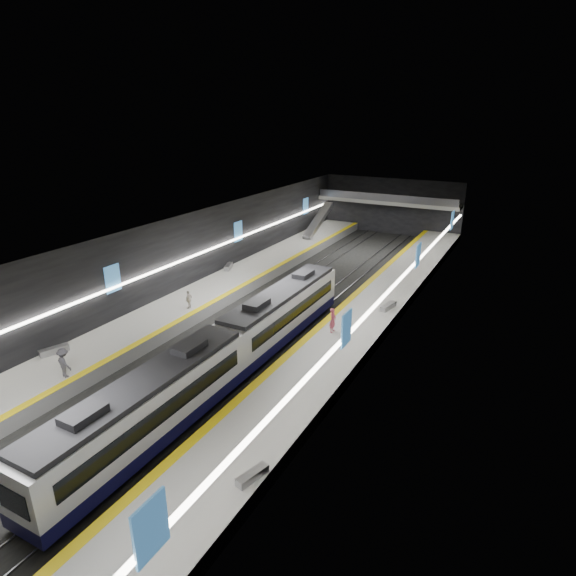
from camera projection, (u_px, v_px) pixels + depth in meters
The scene contains 25 objects.
ground at pixel (272, 318), 42.00m from camera, with size 70.00×70.00×0.00m, color black.
ceiling at pixel (270, 228), 39.23m from camera, with size 20.00×70.00×0.04m, color beige.
wall_left at pixel (179, 259), 45.01m from camera, with size 0.04×70.00×8.00m, color black.
wall_right at pixel (386, 295), 36.22m from camera, with size 0.04×70.00×8.00m, color black.
wall_back at pixel (391, 206), 69.60m from camera, with size 20.00×0.04×8.00m, color black.
platform_left at pixel (202, 298), 45.13m from camera, with size 5.00×70.00×1.00m, color slate.
tile_surface_left at pixel (202, 293), 44.95m from camera, with size 5.00×70.00×0.02m, color #A0A09B.
tactile_strip_left at pixel (221, 297), 43.98m from camera, with size 0.60×70.00×0.02m, color yellow.
platform_right at pixel (353, 330), 38.53m from camera, with size 5.00×70.00×1.00m, color slate.
tile_surface_right at pixel (353, 324), 38.35m from camera, with size 5.00×70.00×0.02m, color #A0A09B.
tactile_strip_right at pixel (328, 319), 39.32m from camera, with size 0.60×70.00×0.02m, color yellow.
rails at pixel (272, 317), 41.98m from camera, with size 6.52×70.00×0.12m.
train at pixel (228, 350), 31.72m from camera, with size 2.69×30.04×3.60m.
ad_posters at pixel (277, 266), 41.27m from camera, with size 19.94×53.50×2.20m.
cove_light_left at pixel (180, 261), 45.00m from camera, with size 0.25×68.60×0.12m, color white.
cove_light_right at pixel (383, 297), 36.37m from camera, with size 0.25×68.60×0.12m, color white.
mezzanine_bridge at pixel (388, 201), 67.53m from camera, with size 20.00×3.00×1.50m.
escalator at pixel (318, 220), 65.83m from camera, with size 1.20×8.00×0.60m, color #99999E.
bench_left_near at pixel (54, 350), 33.71m from camera, with size 0.54×1.95×0.48m, color #99999E.
bench_left_far at pixel (228, 267), 51.75m from camera, with size 0.55×1.99×0.49m, color #99999E.
bench_right_near at pixel (252, 475), 22.21m from camera, with size 0.48×1.73×0.42m, color #99999E.
bench_right_far at pixel (388, 306), 41.25m from camera, with size 0.55×1.98×0.48m, color #99999E.
passenger_right_a at pixel (333, 320), 36.76m from camera, with size 0.70×0.46×1.93m, color #C4495D.
passenger_left_a at pixel (189, 299), 41.24m from camera, with size 0.95×0.40×1.63m, color silver.
passenger_left_b at pixel (64, 363), 30.51m from camera, with size 1.28×0.73×1.98m, color #43424A.
Camera 1 is at (19.31, -33.31, 17.05)m, focal length 30.00 mm.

